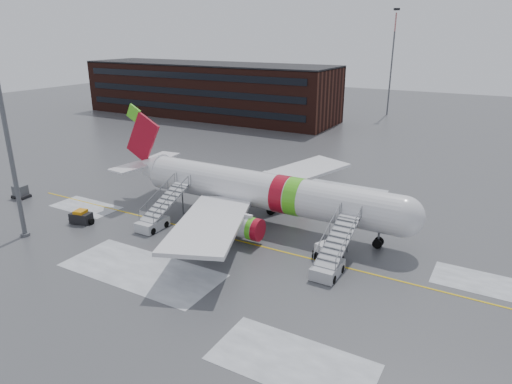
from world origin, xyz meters
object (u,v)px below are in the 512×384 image
Objects in this scene: airstair_aft at (157,217)px; airstair_fwd at (331,260)px; baggage_tractor at (81,218)px; light_mast_near at (3,112)px; pushback_tug at (327,254)px; uld_container at (21,192)px; airliner at (258,190)px.

airstair_fwd is at bearing 0.00° from airstair_aft.
light_mast_near is (-2.26, -4.99, 11.60)m from baggage_tractor.
airstair_fwd is 2.03m from pushback_tug.
airstair_aft is 8.28m from baggage_tractor.
pushback_tug is (-1.02, 1.70, -0.42)m from airstair_fwd.
uld_container is (-38.24, -3.19, 0.08)m from pushback_tug.
baggage_tractor is at bearing -148.25° from airliner.
airliner is at bearing 148.69° from airstair_fwd.
light_mast_near is at bearing -160.31° from pushback_tug.
airliner is 12.12× the size of baggage_tractor.
uld_container is at bearing 172.13° from baggage_tractor.
uld_container is at bearing -175.80° from airstair_aft.
pushback_tug is at bearing 10.97° from baggage_tractor.
airliner reaches higher than baggage_tractor.
uld_container is (-28.51, -8.03, -2.69)m from airliner.
uld_container is (-39.26, -1.49, -0.34)m from airstair_fwd.
pushback_tug is 26.01m from baggage_tractor.
airstair_fwd is 2.66× the size of baggage_tractor.
baggage_tractor is at bearing -156.88° from airstair_aft.
baggage_tractor is (-25.53, -4.95, -0.03)m from pushback_tug.
airliner is at bearing 38.55° from airstair_aft.
airstair_aft is 20.37m from uld_container.
baggage_tractor is (-7.60, -3.25, -0.45)m from airstair_aft.
airstair_fwd is at bearing 2.17° from uld_container.
airstair_aft is (-18.95, 0.00, 0.00)m from airstair_fwd.
pushback_tug is 1.00× the size of baggage_tractor.
airstair_fwd reaches higher than pushback_tug.
baggage_tractor is at bearing -7.87° from uld_container.
light_mast_near is (-28.81, -8.24, 11.15)m from airstair_fwd.
baggage_tractor is (-15.81, -9.78, -2.81)m from airliner.
airstair_fwd is at bearing 6.97° from baggage_tractor.
pushback_tug reaches higher than baggage_tractor.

